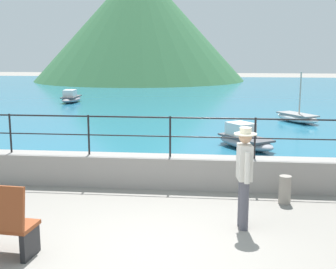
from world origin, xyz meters
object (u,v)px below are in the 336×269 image
bollard (285,190)px  boat_0 (71,98)px  boat_2 (297,117)px  boat_3 (244,139)px  person_walking (244,173)px

bollard → boat_0: (-9.94, 16.78, 0.04)m
boat_2 → boat_3: bearing=-114.8°
boat_0 → boat_3: size_ratio=0.97×
bollard → boat_0: bearing=120.7°
boat_3 → bollard: bearing=-84.3°
boat_2 → boat_3: 6.06m
boat_2 → person_walking: bearing=-104.0°
person_walking → boat_0: 20.27m
boat_0 → boat_3: bearing=-51.4°
boat_2 → boat_3: boat_2 is taller
boat_2 → boat_3: size_ratio=1.02×
boat_3 → boat_2: bearing=65.2°
person_walking → boat_0: person_walking is taller
boat_0 → boat_2: 13.56m
boat_0 → boat_2: bearing=-27.8°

